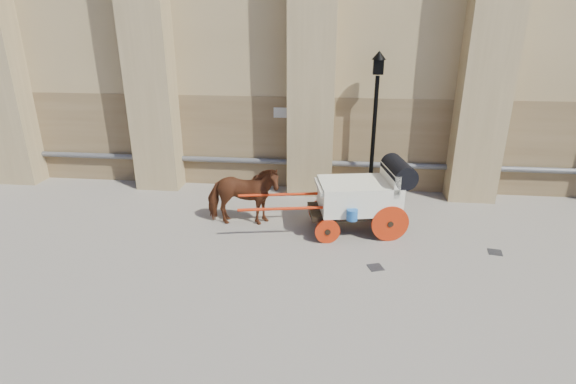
# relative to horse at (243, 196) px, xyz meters

# --- Properties ---
(ground) EXTENTS (90.00, 90.00, 0.00)m
(ground) POSITION_rel_horse_xyz_m (2.65, -0.90, -0.84)
(ground) COLOR gray
(ground) RESTS_ON ground
(horse) EXTENTS (2.06, 1.05, 1.68)m
(horse) POSITION_rel_horse_xyz_m (0.00, 0.00, 0.00)
(horse) COLOR brown
(horse) RESTS_ON ground
(carriage) EXTENTS (4.57, 1.98, 1.94)m
(carriage) POSITION_rel_horse_xyz_m (3.22, -0.01, 0.20)
(carriage) COLOR black
(carriage) RESTS_ON ground
(street_lamp) EXTENTS (0.42, 0.42, 4.44)m
(street_lamp) POSITION_rel_horse_xyz_m (3.56, 2.52, 1.53)
(street_lamp) COLOR black
(street_lamp) RESTS_ON ground
(drain_grate_near) EXTENTS (0.41, 0.41, 0.01)m
(drain_grate_near) POSITION_rel_horse_xyz_m (3.44, -1.94, -0.83)
(drain_grate_near) COLOR black
(drain_grate_near) RESTS_ON ground
(drain_grate_far) EXTENTS (0.37, 0.37, 0.01)m
(drain_grate_far) POSITION_rel_horse_xyz_m (6.38, -0.91, -0.83)
(drain_grate_far) COLOR black
(drain_grate_far) RESTS_ON ground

